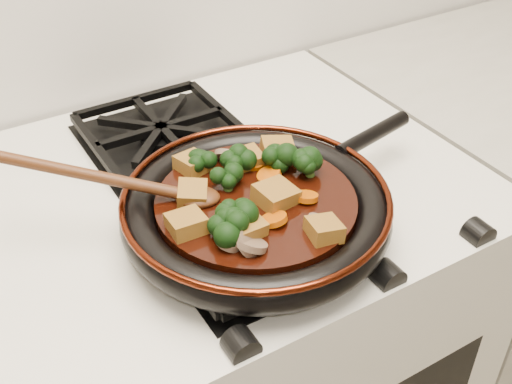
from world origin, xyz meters
TOP-DOWN VIEW (x-y plane):
  - stove at (0.00, 1.69)m, footprint 0.76×0.60m
  - burner_grate_front at (0.00, 1.55)m, footprint 0.23×0.23m
  - burner_grate_back at (0.00, 1.83)m, footprint 0.23×0.23m
  - skillet at (0.01, 1.56)m, footprint 0.46×0.34m
  - braising_sauce at (0.01, 1.56)m, footprint 0.25×0.25m
  - tofu_cube_0 at (-0.09, 1.55)m, footprint 0.04×0.04m
  - tofu_cube_1 at (0.03, 1.54)m, footprint 0.05×0.05m
  - tofu_cube_2 at (-0.04, 1.51)m, footprint 0.05×0.05m
  - tofu_cube_3 at (-0.06, 1.60)m, footprint 0.05×0.05m
  - tofu_cube_4 at (0.08, 1.62)m, footprint 0.06×0.06m
  - tofu_cube_5 at (0.04, 1.46)m, footprint 0.04×0.05m
  - tofu_cube_6 at (0.04, 1.63)m, footprint 0.04×0.04m
  - tofu_cube_7 at (-0.03, 1.66)m, footprint 0.05×0.05m
  - broccoli_floret_0 at (-0.01, 1.59)m, footprint 0.07×0.07m
  - broccoli_floret_1 at (0.06, 1.60)m, footprint 0.09×0.08m
  - broccoli_floret_2 at (-0.03, 1.52)m, footprint 0.06×0.07m
  - broccoli_floret_3 at (0.09, 1.57)m, footprint 0.09×0.08m
  - broccoli_floret_4 at (0.02, 1.62)m, footprint 0.09×0.08m
  - broccoli_floret_5 at (-0.05, 1.51)m, footprint 0.08×0.08m
  - broccoli_floret_6 at (-0.02, 1.65)m, footprint 0.09×0.08m
  - carrot_coin_0 at (0.05, 1.59)m, footprint 0.03×0.03m
  - carrot_coin_1 at (0.00, 1.51)m, footprint 0.03×0.03m
  - carrot_coin_2 at (0.06, 1.53)m, footprint 0.03×0.03m
  - carrot_coin_3 at (0.04, 1.62)m, footprint 0.03×0.03m
  - mushroom_slice_0 at (-0.05, 1.49)m, footprint 0.04×0.04m
  - mushroom_slice_1 at (0.02, 1.65)m, footprint 0.05×0.05m
  - mushroom_slice_2 at (0.04, 1.48)m, footprint 0.03×0.03m
  - mushroom_slice_3 at (-0.06, 1.50)m, footprint 0.04×0.04m
  - mushroom_slice_4 at (-0.04, 1.48)m, footprint 0.05×0.05m
  - wooden_spoon at (-0.12, 1.64)m, footprint 0.15×0.11m

SIDE VIEW (x-z plane):
  - stove at x=0.00m, z-range 0.00..0.90m
  - burner_grate_front at x=0.00m, z-range 0.90..0.93m
  - burner_grate_back at x=0.00m, z-range 0.90..0.93m
  - skillet at x=0.01m, z-range 0.92..0.97m
  - braising_sauce at x=0.01m, z-range 0.94..0.96m
  - carrot_coin_0 at x=0.05m, z-range 0.95..0.97m
  - carrot_coin_1 at x=0.00m, z-range 0.95..0.97m
  - carrot_coin_2 at x=0.06m, z-range 0.96..0.97m
  - carrot_coin_3 at x=0.04m, z-range 0.96..0.97m
  - mushroom_slice_0 at x=-0.05m, z-range 0.95..0.98m
  - mushroom_slice_1 at x=0.02m, z-range 0.95..0.98m
  - mushroom_slice_2 at x=0.04m, z-range 0.96..0.98m
  - mushroom_slice_3 at x=-0.06m, z-range 0.96..0.98m
  - mushroom_slice_4 at x=-0.04m, z-range 0.95..0.98m
  - tofu_cube_6 at x=0.04m, z-range 0.95..0.98m
  - tofu_cube_5 at x=0.04m, z-range 0.95..0.98m
  - tofu_cube_3 at x=-0.06m, z-range 0.95..0.98m
  - tofu_cube_0 at x=-0.09m, z-range 0.95..0.98m
  - tofu_cube_7 at x=-0.03m, z-range 0.95..0.98m
  - tofu_cube_4 at x=0.08m, z-range 0.95..0.98m
  - tofu_cube_2 at x=-0.04m, z-range 0.95..0.98m
  - tofu_cube_1 at x=0.03m, z-range 0.95..0.98m
  - broccoli_floret_6 at x=-0.02m, z-range 0.94..1.00m
  - broccoli_floret_4 at x=0.02m, z-range 0.93..1.00m
  - broccoli_floret_0 at x=-0.01m, z-range 0.94..1.00m
  - broccoli_floret_3 at x=0.09m, z-range 0.94..1.01m
  - broccoli_floret_1 at x=0.06m, z-range 0.94..1.01m
  - broccoli_floret_5 at x=-0.05m, z-range 0.94..1.00m
  - broccoli_floret_2 at x=-0.03m, z-range 0.94..1.00m
  - wooden_spoon at x=-0.12m, z-range 0.85..1.12m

